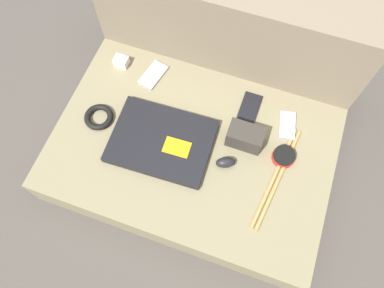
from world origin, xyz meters
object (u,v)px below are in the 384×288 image
(phone_black, at_px, (250,107))
(phone_small, at_px, (153,75))
(phone_silver, at_px, (287,126))
(charger_brick, at_px, (121,61))
(speaker_puck, at_px, (284,156))
(camera_pouch, at_px, (245,137))
(computer_mouse, at_px, (226,162))
(laptop, at_px, (162,141))

(phone_black, height_order, phone_small, phone_small)
(phone_silver, distance_m, charger_brick, 0.66)
(speaker_puck, distance_m, camera_pouch, 0.15)
(phone_small, bearing_deg, speaker_puck, -4.52)
(computer_mouse, height_order, camera_pouch, camera_pouch)
(computer_mouse, distance_m, phone_small, 0.44)
(computer_mouse, relative_size, charger_brick, 1.47)
(camera_pouch, xyz_separation_m, charger_brick, (-0.53, 0.16, -0.02))
(phone_black, bearing_deg, phone_small, 178.63)
(speaker_puck, height_order, phone_black, speaker_puck)
(computer_mouse, relative_size, speaker_puck, 0.98)
(speaker_puck, relative_size, charger_brick, 1.50)
(phone_small, bearing_deg, phone_black, 10.50)
(computer_mouse, xyz_separation_m, phone_small, (-0.36, 0.25, -0.01))
(camera_pouch, bearing_deg, phone_silver, 40.12)
(camera_pouch, distance_m, charger_brick, 0.56)
(phone_silver, relative_size, phone_small, 0.91)
(phone_small, bearing_deg, charger_brick, -171.60)
(computer_mouse, bearing_deg, speaker_puck, 1.48)
(computer_mouse, relative_size, phone_black, 0.64)
(computer_mouse, bearing_deg, phone_black, 61.16)
(computer_mouse, distance_m, phone_black, 0.24)
(phone_small, xyz_separation_m, camera_pouch, (0.40, -0.15, 0.03))
(laptop, xyz_separation_m, charger_brick, (-0.27, 0.26, 0.00))
(phone_small, bearing_deg, laptop, -49.65)
(laptop, bearing_deg, phone_black, 41.06)
(phone_black, height_order, charger_brick, charger_brick)
(phone_small, bearing_deg, phone_silver, 7.88)
(computer_mouse, height_order, charger_brick, same)
(laptop, bearing_deg, camera_pouch, 18.13)
(computer_mouse, distance_m, phone_silver, 0.27)
(phone_black, xyz_separation_m, phone_small, (-0.38, 0.01, 0.00))
(phone_silver, bearing_deg, computer_mouse, -138.74)
(computer_mouse, height_order, phone_small, computer_mouse)
(laptop, bearing_deg, charger_brick, 133.73)
(phone_black, bearing_deg, camera_pouch, -82.20)
(laptop, distance_m, computer_mouse, 0.23)
(phone_small, height_order, charger_brick, charger_brick)
(computer_mouse, distance_m, camera_pouch, 0.11)
(phone_black, xyz_separation_m, charger_brick, (-0.52, 0.02, 0.01))
(laptop, relative_size, computer_mouse, 4.66)
(laptop, distance_m, speaker_puck, 0.42)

